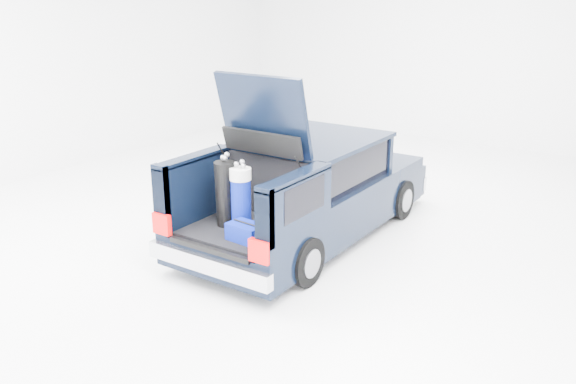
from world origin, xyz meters
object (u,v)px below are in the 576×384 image
Objects in this scene: car at (311,190)px; blue_duffel at (246,232)px; blue_golf_bag at (241,198)px; red_suitcase at (295,208)px; black_golf_bag at (226,193)px.

blue_duffel is (0.25, -1.87, 0.03)m from car.
blue_duffel is (0.27, -0.26, -0.30)m from blue_golf_bag.
blue_golf_bag is at bearing -129.89° from red_suitcase.
black_golf_bag is at bearing 175.69° from blue_golf_bag.
car is 8.62× the size of red_suitcase.
car is at bearing 63.00° from black_golf_bag.
black_golf_bag is 2.03× the size of blue_duffel.
blue_duffel is at bearing -82.32° from car.
black_golf_bag reaches higher than blue_duffel.
red_suitcase is 0.68m from blue_golf_bag.
car is 5.00× the size of black_golf_bag.
black_golf_bag is at bearing -99.06° from car.
car reaches higher than blue_golf_bag.
car is at bearing 84.03° from blue_golf_bag.
car reaches higher than black_golf_bag.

